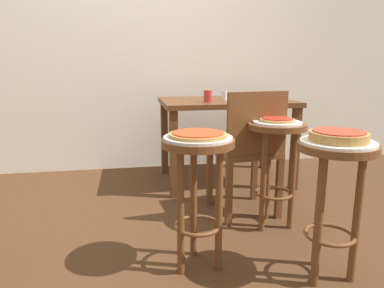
% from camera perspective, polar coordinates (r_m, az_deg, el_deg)
% --- Properties ---
extents(ground_plane, '(6.00, 6.00, 0.00)m').
position_cam_1_polar(ground_plane, '(2.14, -7.67, -15.67)').
color(ground_plane, '#4C2D19').
extents(back_wall, '(6.00, 0.10, 3.00)m').
position_cam_1_polar(back_wall, '(3.57, -9.94, 20.35)').
color(back_wall, silver).
rests_on(back_wall, ground_plane).
extents(stool_foreground, '(0.35, 0.35, 0.66)m').
position_cam_1_polar(stool_foreground, '(1.76, 21.92, -5.69)').
color(stool_foreground, brown).
rests_on(stool_foreground, ground_plane).
extents(serving_plate_foreground, '(0.33, 0.33, 0.01)m').
position_cam_1_polar(serving_plate_foreground, '(1.71, 22.43, 0.27)').
color(serving_plate_foreground, white).
rests_on(serving_plate_foreground, stool_foreground).
extents(pizza_foreground, '(0.26, 0.26, 0.05)m').
position_cam_1_polar(pizza_foreground, '(1.71, 22.51, 1.20)').
color(pizza_foreground, '#B78442').
rests_on(pizza_foreground, serving_plate_foreground).
extents(stool_middle, '(0.35, 0.35, 0.66)m').
position_cam_1_polar(stool_middle, '(1.73, 0.94, -5.07)').
color(stool_middle, brown).
rests_on(stool_middle, ground_plane).
extents(serving_plate_middle, '(0.33, 0.33, 0.01)m').
position_cam_1_polar(serving_plate_middle, '(1.68, 0.97, 1.02)').
color(serving_plate_middle, silver).
rests_on(serving_plate_middle, stool_middle).
extents(pizza_middle, '(0.28, 0.28, 0.02)m').
position_cam_1_polar(pizza_middle, '(1.68, 0.97, 1.55)').
color(pizza_middle, '#B78442').
rests_on(pizza_middle, serving_plate_middle).
extents(stool_rear, '(0.35, 0.35, 0.66)m').
position_cam_1_polar(stool_rear, '(2.23, 13.31, -1.34)').
color(stool_rear, brown).
rests_on(stool_rear, ground_plane).
extents(serving_plate_rear, '(0.29, 0.29, 0.01)m').
position_cam_1_polar(serving_plate_rear, '(2.20, 13.56, 3.41)').
color(serving_plate_rear, silver).
rests_on(serving_plate_rear, stool_rear).
extents(pizza_rear, '(0.21, 0.21, 0.02)m').
position_cam_1_polar(pizza_rear, '(2.19, 13.58, 3.82)').
color(pizza_rear, tan).
rests_on(pizza_rear, serving_plate_rear).
extents(dining_table, '(1.09, 0.75, 0.72)m').
position_cam_1_polar(dining_table, '(3.06, 5.44, 5.20)').
color(dining_table, '#5B3319').
rests_on(dining_table, ground_plane).
extents(cup_near_edge, '(0.07, 0.07, 0.09)m').
position_cam_1_polar(cup_near_edge, '(2.82, 2.58, 7.70)').
color(cup_near_edge, red).
rests_on(cup_near_edge, dining_table).
extents(condiment_shaker, '(0.04, 0.04, 0.08)m').
position_cam_1_polar(condiment_shaker, '(2.98, 5.28, 7.76)').
color(condiment_shaker, white).
rests_on(condiment_shaker, dining_table).
extents(wooden_chair, '(0.44, 0.44, 0.85)m').
position_cam_1_polar(wooden_chair, '(2.38, 9.02, -0.72)').
color(wooden_chair, brown).
rests_on(wooden_chair, ground_plane).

